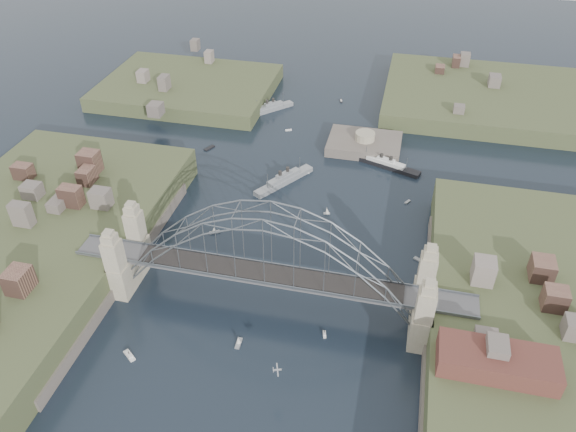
% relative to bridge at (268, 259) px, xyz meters
% --- Properties ---
extents(ground, '(500.00, 500.00, 0.00)m').
position_rel_bridge_xyz_m(ground, '(0.00, 0.00, -12.32)').
color(ground, black).
rests_on(ground, ground).
extents(bridge, '(84.00, 13.80, 24.60)m').
position_rel_bridge_xyz_m(bridge, '(0.00, 0.00, 0.00)').
color(bridge, '#515053').
rests_on(bridge, ground).
extents(shore_west, '(50.50, 90.00, 12.00)m').
position_rel_bridge_xyz_m(shore_west, '(-57.32, 0.00, -10.35)').
color(shore_west, '#404928').
rests_on(shore_west, ground).
extents(shore_east, '(50.50, 90.00, 12.00)m').
position_rel_bridge_xyz_m(shore_east, '(57.32, 0.00, -10.35)').
color(shore_east, '#404928').
rests_on(shore_east, ground).
extents(headland_nw, '(60.00, 45.00, 9.00)m').
position_rel_bridge_xyz_m(headland_nw, '(-55.00, 95.00, -11.82)').
color(headland_nw, '#404928').
rests_on(headland_nw, ground).
extents(headland_ne, '(70.00, 55.00, 9.50)m').
position_rel_bridge_xyz_m(headland_ne, '(50.00, 110.00, -11.57)').
color(headland_ne, '#404928').
rests_on(headland_ne, ground).
extents(fort_island, '(22.00, 16.00, 9.40)m').
position_rel_bridge_xyz_m(fort_island, '(12.00, 70.00, -12.66)').
color(fort_island, '#584F47').
rests_on(fort_island, ground).
extents(wharf_shed, '(20.00, 8.00, 4.00)m').
position_rel_bridge_xyz_m(wharf_shed, '(44.00, -14.00, -2.32)').
color(wharf_shed, '#592D26').
rests_on(wharf_shed, shore_east).
extents(naval_cruiser_near, '(13.46, 18.57, 6.12)m').
position_rel_bridge_xyz_m(naval_cruiser_near, '(-7.57, 45.65, -11.37)').
color(naval_cruiser_near, gray).
rests_on(naval_cruiser_near, ground).
extents(naval_cruiser_far, '(13.74, 14.41, 5.91)m').
position_rel_bridge_xyz_m(naval_cruiser_far, '(-22.52, 88.18, -11.40)').
color(naval_cruiser_far, gray).
rests_on(naval_cruiser_far, ground).
extents(ocean_liner, '(20.92, 9.73, 5.19)m').
position_rel_bridge_xyz_m(ocean_liner, '(19.30, 60.76, -11.52)').
color(ocean_liner, black).
rests_on(ocean_liner, ground).
extents(aeroplane, '(1.62, 2.81, 0.42)m').
position_rel_bridge_xyz_m(aeroplane, '(7.16, -21.81, -5.46)').
color(aeroplane, '#A4A7AB').
extents(small_boat_a, '(2.73, 2.12, 2.38)m').
position_rel_bridge_xyz_m(small_boat_a, '(-19.20, 20.00, -11.51)').
color(small_boat_a, white).
rests_on(small_boat_a, ground).
extents(small_boat_b, '(1.72, 1.15, 2.38)m').
position_rel_bridge_xyz_m(small_boat_b, '(6.64, 33.98, -11.32)').
color(small_boat_b, white).
rests_on(small_boat_b, ground).
extents(small_boat_c, '(1.03, 2.78, 2.38)m').
position_rel_bridge_xyz_m(small_boat_c, '(-3.01, -12.36, -11.53)').
color(small_boat_c, white).
rests_on(small_boat_c, ground).
extents(small_boat_d, '(1.64, 2.06, 0.45)m').
position_rel_bridge_xyz_m(small_boat_d, '(26.77, 43.95, -12.17)').
color(small_boat_d, white).
rests_on(small_boat_d, ground).
extents(small_boat_e, '(2.75, 3.94, 0.45)m').
position_rel_bridge_xyz_m(small_boat_e, '(-34.39, 59.05, -12.17)').
color(small_boat_e, white).
rests_on(small_boat_e, ground).
extents(small_boat_f, '(1.31, 1.26, 0.45)m').
position_rel_bridge_xyz_m(small_boat_f, '(-2.24, 52.40, -12.17)').
color(small_boat_f, white).
rests_on(small_boat_f, ground).
extents(small_boat_h, '(2.23, 1.58, 0.45)m').
position_rel_bridge_xyz_m(small_boat_h, '(-13.22, 75.81, -12.17)').
color(small_boat_h, white).
rests_on(small_boat_h, ground).
extents(small_boat_i, '(2.78, 2.18, 0.45)m').
position_rel_bridge_xyz_m(small_boat_i, '(30.79, 20.90, -12.17)').
color(small_boat_i, white).
rests_on(small_boat_i, ground).
extents(small_boat_j, '(3.19, 2.77, 1.43)m').
position_rel_bridge_xyz_m(small_boat_j, '(-22.76, -20.05, -12.04)').
color(small_boat_j, white).
rests_on(small_boat_j, ground).
extents(small_boat_k, '(1.15, 2.06, 1.43)m').
position_rel_bridge_xyz_m(small_boat_k, '(0.18, 100.79, -12.03)').
color(small_boat_k, white).
rests_on(small_boat_k, ground).
extents(small_boat_l, '(2.82, 1.12, 1.43)m').
position_rel_bridge_xyz_m(small_boat_l, '(-34.84, 26.04, -12.04)').
color(small_boat_l, white).
rests_on(small_boat_l, ground).
extents(small_boat_m, '(1.03, 1.93, 1.43)m').
position_rel_bridge_xyz_m(small_boat_m, '(13.16, -6.24, -12.03)').
color(small_boat_m, white).
rests_on(small_boat_m, ground).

